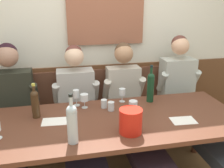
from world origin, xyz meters
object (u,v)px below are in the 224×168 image
person_center_left_seat (79,118)px  wine_glass_center_rear (133,105)px  person_center_right_seat (8,123)px  person_left_seat (132,114)px  dining_table (113,127)px  wine_glass_left_end (122,92)px  person_right_seat (190,104)px  wine_glass_mid_left (76,95)px  ice_bucket (131,121)px  water_tumbler_left (104,104)px  wall_bench (100,126)px  wine_glass_right_end (84,98)px  wine_bottle_clear_water (35,103)px  water_tumbler_right (111,106)px  wine_bottle_amber_mid (151,86)px  wine_bottle_green_tall (72,123)px

person_center_left_seat → wine_glass_center_rear: person_center_left_seat is taller
person_center_right_seat → person_left_seat: bearing=-1.1°
dining_table → person_center_right_seat: 0.99m
wine_glass_left_end → wine_glass_center_rear: bearing=-87.5°
person_right_seat → wine_glass_left_end: size_ratio=9.71×
person_center_right_seat → wine_glass_mid_left: 0.68m
ice_bucket → water_tumbler_left: ice_bucket is taller
wall_bench → person_center_right_seat: size_ratio=1.92×
person_center_left_seat → wine_glass_right_end: (0.05, -0.04, 0.22)m
person_left_seat → wine_glass_left_end: (-0.10, 0.05, 0.22)m
wine_bottle_clear_water → wine_glass_right_end: (0.44, 0.11, -0.04)m
dining_table → water_tumbler_right: (0.03, 0.18, 0.11)m
person_right_seat → wine_bottle_amber_mid: size_ratio=3.55×
person_center_left_seat → person_right_seat: 1.21m
wall_bench → wine_glass_mid_left: wall_bench is taller
wine_bottle_clear_water → wine_glass_right_end: 0.45m
wine_bottle_green_tall → water_tumbler_left: size_ratio=4.66×
wine_bottle_clear_water → water_tumbler_left: bearing=6.8°
wine_glass_center_rear → water_tumbler_right: (-0.17, 0.15, -0.06)m
wine_bottle_clear_water → wine_glass_right_end: wine_bottle_clear_water is taller
wine_glass_right_end → person_left_seat: bearing=2.0°
wine_bottle_clear_water → wine_glass_left_end: size_ratio=2.26×
ice_bucket → wine_glass_mid_left: bearing=121.5°
wine_glass_left_end → water_tumbler_left: wine_glass_left_end is taller
wine_bottle_amber_mid → water_tumbler_left: wine_bottle_amber_mid is taller
wine_glass_center_rear → person_left_seat: bearing=73.6°
wine_glass_left_end → water_tumbler_right: bearing=-129.9°
wine_glass_mid_left → wine_glass_left_end: bearing=0.0°
dining_table → wine_bottle_clear_water: wine_bottle_clear_water is taller
wine_bottle_clear_water → wine_bottle_green_tall: bearing=-58.7°
person_right_seat → wine_bottle_clear_water: 1.62m
ice_bucket → water_tumbler_right: (-0.07, 0.43, -0.06)m
dining_table → ice_bucket: ice_bucket is taller
person_left_seat → wine_glass_mid_left: person_left_seat is taller
ice_bucket → wine_bottle_clear_water: size_ratio=0.63×
person_center_left_seat → person_right_seat: size_ratio=1.00×
wine_bottle_amber_mid → wine_glass_mid_left: bearing=175.9°
person_center_left_seat → wine_glass_mid_left: size_ratio=8.37×
wall_bench → person_right_seat: size_ratio=1.93×
wine_glass_left_end → ice_bucket: bearing=-98.2°
wall_bench → ice_bucket: wall_bench is taller
water_tumbler_left → person_center_right_seat: bearing=174.9°
wine_glass_right_end → dining_table: bearing=-55.0°
person_right_seat → wine_glass_right_end: (-1.15, -0.05, 0.20)m
wine_bottle_green_tall → water_tumbler_right: 0.62m
person_left_seat → water_tumbler_left: person_left_seat is taller
person_center_right_seat → person_left_seat: (1.20, -0.02, -0.02)m
person_center_right_seat → wine_bottle_green_tall: person_center_right_seat is taller
person_center_right_seat → wine_glass_left_end: size_ratio=9.75×
wine_bottle_amber_mid → water_tumbler_left: size_ratio=4.66×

